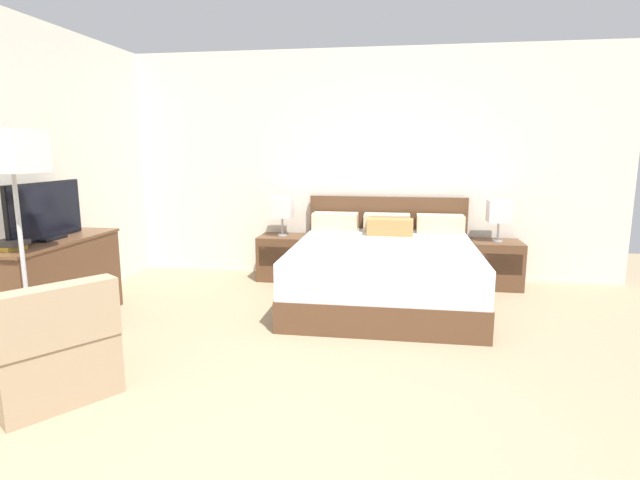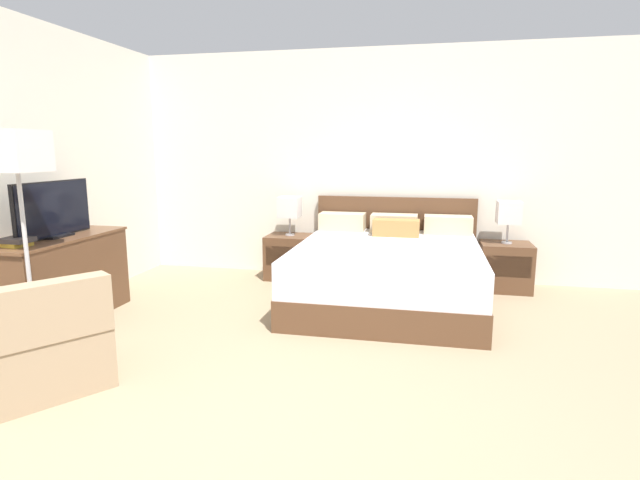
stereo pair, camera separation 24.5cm
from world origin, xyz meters
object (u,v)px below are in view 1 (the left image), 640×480
object	(u,v)px
table_lamp_left	(282,208)
bed	(384,270)
table_lamp_right	(499,212)
dresser	(52,282)
nightstand_right	(496,264)
tv	(46,212)
armchair_by_window	(49,352)
book_blue_cover	(10,243)
floor_lamp	(12,165)
nightstand_left	(283,257)
book_red_cover	(8,248)

from	to	relation	value
table_lamp_left	bed	bearing A→B (deg)	-30.90
table_lamp_right	dresser	size ratio (longest dim) A/B	0.34
dresser	nightstand_right	bearing A→B (deg)	25.25
table_lamp_right	tv	distance (m)	4.51
table_lamp_left	armchair_by_window	xyz separation A→B (m)	(-0.79, -3.07, -0.57)
table_lamp_right	dresser	bearing A→B (deg)	-154.73
tv	book_blue_cover	world-z (taller)	tv
table_lamp_right	floor_lamp	distance (m)	4.62
table_lamp_right	armchair_by_window	world-z (taller)	table_lamp_right
bed	book_blue_cover	size ratio (longest dim) A/B	9.32
book_blue_cover	nightstand_right	bearing A→B (deg)	30.11
bed	nightstand_right	bearing A→B (deg)	30.86
nightstand_left	table_lamp_left	size ratio (longest dim) A/B	1.17
armchair_by_window	book_red_cover	bearing A→B (deg)	139.40
bed	floor_lamp	size ratio (longest dim) A/B	1.24
table_lamp_left	armchair_by_window	distance (m)	3.23
nightstand_left	book_red_cover	distance (m)	2.91
nightstand_left	table_lamp_left	xyz separation A→B (m)	(0.00, 0.00, 0.60)
book_blue_cover	armchair_by_window	distance (m)	1.21
bed	floor_lamp	world-z (taller)	floor_lamp
table_lamp_left	armchair_by_window	bearing A→B (deg)	-104.36
tv	nightstand_left	bearing A→B (deg)	50.10
book_blue_cover	floor_lamp	world-z (taller)	floor_lamp
tv	armchair_by_window	distance (m)	1.59
table_lamp_left	book_red_cover	distance (m)	2.86
table_lamp_left	armchair_by_window	size ratio (longest dim) A/B	0.48
dresser	tv	bearing A→B (deg)	-25.14
nightstand_right	table_lamp_right	xyz separation A→B (m)	(0.00, 0.00, 0.60)
book_blue_cover	book_red_cover	bearing A→B (deg)	180.00
tv	book_blue_cover	size ratio (longest dim) A/B	3.96
floor_lamp	book_red_cover	bearing A→B (deg)	144.46
dresser	floor_lamp	xyz separation A→B (m)	(0.28, -0.64, 1.03)
book_red_cover	bed	bearing A→B (deg)	29.62
table_lamp_right	nightstand_right	bearing A→B (deg)	-90.00
table_lamp_right	floor_lamp	bearing A→B (deg)	-145.90
nightstand_right	book_red_cover	bearing A→B (deg)	-150.00
nightstand_right	table_lamp_right	size ratio (longest dim) A/B	1.17
nightstand_left	book_red_cover	size ratio (longest dim) A/B	2.66
floor_lamp	tv	bearing A→B (deg)	113.53
dresser	table_lamp_left	bearing A→B (deg)	50.06
book_red_cover	book_blue_cover	xyz separation A→B (m)	(0.02, 0.00, 0.04)
table_lamp_right	dresser	xyz separation A→B (m)	(-4.08, -1.92, -0.46)
tv	book_red_cover	bearing A→B (deg)	-91.59
table_lamp_left	floor_lamp	xyz separation A→B (m)	(-1.33, -2.57, 0.57)
nightstand_right	book_blue_cover	world-z (taller)	book_blue_cover
table_lamp_right	book_blue_cover	distance (m)	4.70
nightstand_right	bed	bearing A→B (deg)	-149.14
nightstand_right	armchair_by_window	size ratio (longest dim) A/B	0.57
nightstand_right	tv	size ratio (longest dim) A/B	0.61
nightstand_right	armchair_by_window	world-z (taller)	armchair_by_window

